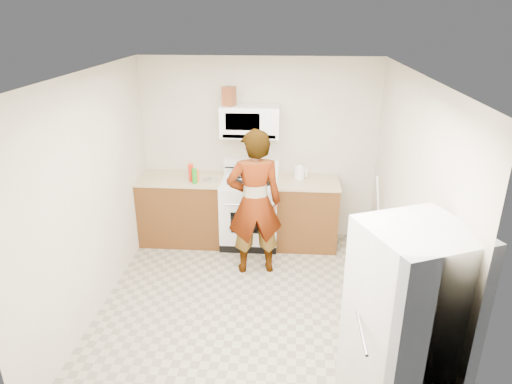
# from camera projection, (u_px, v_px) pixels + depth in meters

# --- Properties ---
(floor) EXTENTS (3.60, 3.60, 0.00)m
(floor) POSITION_uv_depth(u_px,v_px,m) (247.00, 305.00, 5.05)
(floor) COLOR gray
(floor) RESTS_ON ground
(back_wall) EXTENTS (3.20, 0.02, 2.50)m
(back_wall) POSITION_uv_depth(u_px,v_px,m) (259.00, 150.00, 6.24)
(back_wall) COLOR beige
(back_wall) RESTS_ON floor
(right_wall) EXTENTS (0.02, 3.60, 2.50)m
(right_wall) POSITION_uv_depth(u_px,v_px,m) (407.00, 206.00, 4.48)
(right_wall) COLOR beige
(right_wall) RESTS_ON floor
(cabinet_left) EXTENTS (1.12, 0.62, 0.90)m
(cabinet_left) POSITION_uv_depth(u_px,v_px,m) (182.00, 210.00, 6.33)
(cabinet_left) COLOR #573914
(cabinet_left) RESTS_ON floor
(counter_left) EXTENTS (1.14, 0.64, 0.03)m
(counter_left) POSITION_uv_depth(u_px,v_px,m) (180.00, 179.00, 6.16)
(counter_left) COLOR tan
(counter_left) RESTS_ON cabinet_left
(cabinet_right) EXTENTS (0.80, 0.62, 0.90)m
(cabinet_right) POSITION_uv_depth(u_px,v_px,m) (307.00, 214.00, 6.22)
(cabinet_right) COLOR #573914
(cabinet_right) RESTS_ON floor
(counter_right) EXTENTS (0.82, 0.64, 0.03)m
(counter_right) POSITION_uv_depth(u_px,v_px,m) (308.00, 182.00, 6.04)
(counter_right) COLOR tan
(counter_right) RESTS_ON cabinet_right
(gas_range) EXTENTS (0.76, 0.65, 1.13)m
(gas_range) POSITION_uv_depth(u_px,v_px,m) (250.00, 210.00, 6.25)
(gas_range) COLOR white
(gas_range) RESTS_ON floor
(microwave) EXTENTS (0.76, 0.38, 0.40)m
(microwave) POSITION_uv_depth(u_px,v_px,m) (250.00, 121.00, 5.92)
(microwave) COLOR white
(microwave) RESTS_ON back_wall
(person) EXTENTS (0.73, 0.55, 1.81)m
(person) POSITION_uv_depth(u_px,v_px,m) (255.00, 203.00, 5.42)
(person) COLOR tan
(person) RESTS_ON floor
(fridge) EXTENTS (0.92, 0.92, 1.70)m
(fridge) POSITION_uv_depth(u_px,v_px,m) (407.00, 333.00, 3.32)
(fridge) COLOR silver
(fridge) RESTS_ON floor
(kettle) EXTENTS (0.16, 0.16, 0.16)m
(kettle) POSITION_uv_depth(u_px,v_px,m) (300.00, 173.00, 6.09)
(kettle) COLOR white
(kettle) RESTS_ON counter_right
(jug) EXTENTS (0.18, 0.18, 0.24)m
(jug) POSITION_uv_depth(u_px,v_px,m) (229.00, 96.00, 5.79)
(jug) COLOR brown
(jug) RESTS_ON microwave
(saucepan) EXTENTS (0.24, 0.24, 0.11)m
(saucepan) POSITION_uv_depth(u_px,v_px,m) (241.00, 170.00, 6.20)
(saucepan) COLOR #B1B2B5
(saucepan) RESTS_ON gas_range
(tray) EXTENTS (0.28, 0.21, 0.05)m
(tray) POSITION_uv_depth(u_px,v_px,m) (258.00, 180.00, 6.00)
(tray) COLOR white
(tray) RESTS_ON gas_range
(bottle_spray) EXTENTS (0.08, 0.08, 0.23)m
(bottle_spray) POSITION_uv_depth(u_px,v_px,m) (191.00, 172.00, 6.00)
(bottle_spray) COLOR red
(bottle_spray) RESTS_ON counter_left
(bottle_hot_sauce) EXTENTS (0.06, 0.06, 0.18)m
(bottle_hot_sauce) POSITION_uv_depth(u_px,v_px,m) (197.00, 175.00, 5.97)
(bottle_hot_sauce) COLOR #D65C17
(bottle_hot_sauce) RESTS_ON counter_left
(bottle_green_cap) EXTENTS (0.07, 0.07, 0.20)m
(bottle_green_cap) POSITION_uv_depth(u_px,v_px,m) (194.00, 176.00, 5.92)
(bottle_green_cap) COLOR #198B1B
(bottle_green_cap) RESTS_ON counter_left
(pot_lid) EXTENTS (0.28, 0.28, 0.01)m
(pot_lid) POSITION_uv_depth(u_px,v_px,m) (210.00, 179.00, 6.08)
(pot_lid) COLOR white
(pot_lid) RESTS_ON counter_left
(broom) EXTENTS (0.22, 0.18, 1.19)m
(broom) POSITION_uv_depth(u_px,v_px,m) (379.00, 219.00, 5.72)
(broom) COLOR white
(broom) RESTS_ON floor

